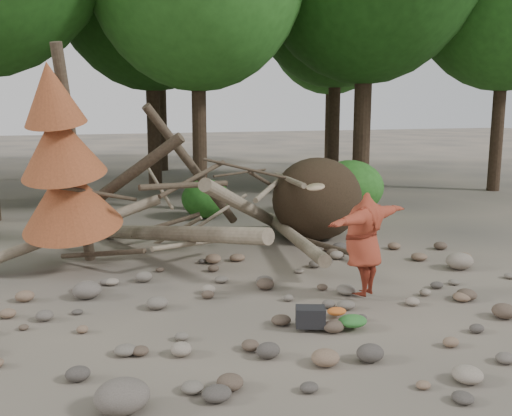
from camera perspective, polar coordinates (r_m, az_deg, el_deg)
name	(u,v)px	position (r m, az deg, el deg)	size (l,w,h in m)	color
ground	(288,312)	(9.07, 3.21, -10.34)	(120.00, 120.00, 0.00)	#514C44
deadfall_pile	(296,202)	(13.37, 4.03, 0.57)	(8.55, 5.24, 3.30)	#332619
dead_conifer	(64,164)	(11.22, -18.69, 4.19)	(2.06, 2.16, 4.35)	#4C3F30
bush_mid	(206,199)	(16.35, -5.02, 0.93)	(1.40, 1.40, 1.12)	#25631C
bush_right	(350,187)	(17.17, 9.35, 2.08)	(2.00, 2.00, 1.60)	#2F7624
frisbee_thrower	(364,244)	(9.55, 10.73, -3.55)	(2.15, 1.45, 1.89)	maroon
backpack	(310,321)	(8.37, 5.46, -11.15)	(0.42, 0.28, 0.28)	black
cloth_green	(352,324)	(8.48, 9.63, -11.39)	(0.43, 0.36, 0.16)	#2C692A
cloth_orange	(337,314)	(8.88, 8.06, -10.50)	(0.30, 0.25, 0.11)	#C45B21
boulder_front_left	(122,396)	(6.45, -13.24, -17.85)	(0.59, 0.53, 0.35)	#605850
boulder_mid_right	(460,261)	(11.97, 19.69, -5.01)	(0.54, 0.49, 0.33)	gray
boulder_mid_left	(87,290)	(10.02, -16.55, -7.88)	(0.48, 0.43, 0.29)	#635B53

